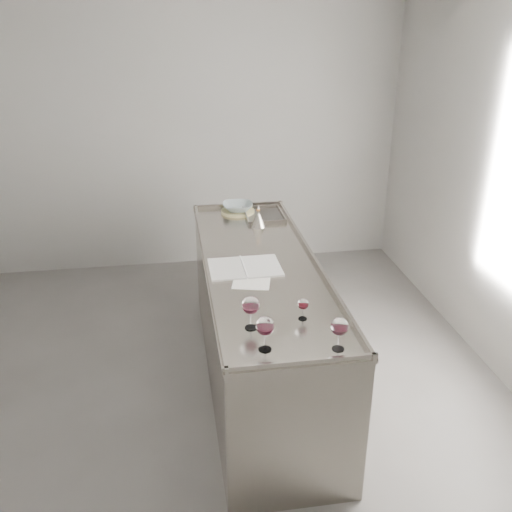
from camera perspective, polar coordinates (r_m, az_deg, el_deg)
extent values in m
cube|color=#54514F|center=(4.04, -6.08, -15.38)|extent=(4.50, 5.00, 0.02)
cube|color=gray|center=(5.76, -8.22, 12.27)|extent=(4.50, 0.02, 2.80)
cube|color=gray|center=(4.06, 0.49, -6.95)|extent=(0.75, 2.40, 0.92)
cube|color=gray|center=(3.84, 0.51, -0.91)|extent=(0.77, 2.42, 0.02)
cube|color=gray|center=(2.81, 4.57, -10.59)|extent=(0.77, 0.02, 0.03)
cube|color=gray|center=(4.92, -1.77, 5.12)|extent=(0.77, 0.02, 0.03)
cube|color=gray|center=(3.79, -4.94, -0.93)|extent=(0.02, 2.42, 0.03)
cube|color=gray|center=(3.90, 5.81, -0.22)|extent=(0.02, 2.42, 0.03)
cube|color=#595654|center=(4.70, 0.77, 3.95)|extent=(0.30, 0.38, 0.01)
cylinder|color=white|center=(3.10, -0.51, -7.17)|extent=(0.07, 0.07, 0.00)
cylinder|color=white|center=(3.07, -0.51, -6.41)|extent=(0.01, 0.01, 0.09)
ellipsoid|color=white|center=(3.03, -0.52, -4.94)|extent=(0.10, 0.10, 0.10)
cylinder|color=#3D0817|center=(3.04, -0.51, -5.30)|extent=(0.07, 0.07, 0.02)
cylinder|color=white|center=(2.92, 0.91, -9.30)|extent=(0.07, 0.07, 0.00)
cylinder|color=white|center=(2.90, 0.92, -8.51)|extent=(0.01, 0.01, 0.09)
ellipsoid|color=white|center=(2.85, 0.93, -7.01)|extent=(0.10, 0.10, 0.10)
cylinder|color=#320612|center=(2.86, 0.92, -7.38)|extent=(0.07, 0.07, 0.02)
cylinder|color=white|center=(2.95, 8.21, -9.16)|extent=(0.06, 0.06, 0.00)
cylinder|color=white|center=(2.93, 8.26, -8.41)|extent=(0.01, 0.01, 0.09)
ellipsoid|color=white|center=(2.89, 8.36, -7.00)|extent=(0.09, 0.09, 0.10)
cylinder|color=#330711|center=(2.90, 8.33, -7.35)|extent=(0.07, 0.07, 0.02)
cylinder|color=white|center=(3.19, 4.69, -6.24)|extent=(0.05, 0.05, 0.00)
cylinder|color=white|center=(3.18, 4.71, -5.74)|extent=(0.01, 0.01, 0.06)
ellipsoid|color=white|center=(3.15, 4.74, -4.81)|extent=(0.06, 0.06, 0.06)
cylinder|color=#35070D|center=(3.16, 4.73, -5.03)|extent=(0.04, 0.04, 0.01)
cube|color=white|center=(3.75, -3.12, -1.29)|extent=(0.24, 0.34, 0.01)
cube|color=white|center=(3.78, 0.61, -1.02)|extent=(0.24, 0.34, 0.01)
cylinder|color=white|center=(3.76, -1.24, -1.06)|extent=(0.02, 0.34, 0.01)
cube|color=white|center=(3.63, -0.39, -2.20)|extent=(0.30, 0.38, 0.00)
cylinder|color=#C9BE82|center=(4.78, -1.83, 4.48)|extent=(0.32, 0.32, 0.02)
imported|color=gray|center=(4.77, -1.84, 4.94)|extent=(0.26, 0.26, 0.06)
cone|color=#AEA69B|center=(4.46, 0.23, 3.62)|extent=(0.12, 0.12, 0.10)
cylinder|color=#AEA69B|center=(4.44, 0.23, 4.41)|extent=(0.02, 0.02, 0.03)
cylinder|color=#B57032|center=(4.43, 0.23, 4.65)|extent=(0.03, 0.03, 0.01)
cone|color=#AEA69B|center=(4.43, 0.23, 4.94)|extent=(0.02, 0.02, 0.03)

